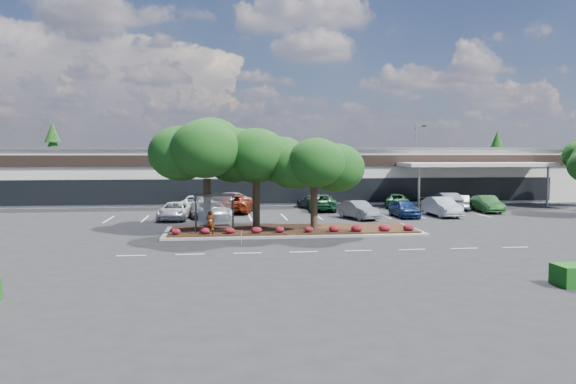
{
  "coord_description": "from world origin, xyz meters",
  "views": [
    {
      "loc": [
        -7.17,
        -35.32,
        5.64
      ],
      "look_at": [
        -1.85,
        7.83,
        2.6
      ],
      "focal_mm": 35.0,
      "sensor_mm": 36.0,
      "label": 1
    }
  ],
  "objects": [
    {
      "name": "island_tree_east",
      "position": [
        -0.5,
        3.7,
        3.51
      ],
      "size": [
        5.8,
        5.8,
        6.5
      ],
      "primitive_type": null,
      "color": "#15350F",
      "rests_on": "landscape_island"
    },
    {
      "name": "retail_store",
      "position": [
        0.06,
        33.91,
        3.15
      ],
      "size": [
        80.4,
        25.2,
        6.25
      ],
      "color": "white",
      "rests_on": "ground"
    },
    {
      "name": "island_tree_west",
      "position": [
        -8.0,
        4.5,
        4.21
      ],
      "size": [
        7.2,
        7.2,
        7.89
      ],
      "primitive_type": null,
      "color": "#15350F",
      "rests_on": "landscape_island"
    },
    {
      "name": "survey_stake",
      "position": [
        -5.81,
        -1.0,
        0.59
      ],
      "size": [
        0.07,
        0.14,
        0.91
      ],
      "color": "#A08453",
      "rests_on": "ground"
    },
    {
      "name": "car_11",
      "position": [
        -6.15,
        21.11,
        0.86
      ],
      "size": [
        4.9,
        6.77,
        1.71
      ],
      "primitive_type": "imported",
      "rotation": [
        0.0,
        0.0,
        3.52
      ],
      "color": "#9A9FA7",
      "rests_on": "ground"
    },
    {
      "name": "car_13",
      "position": [
        2.31,
        20.81,
        0.69
      ],
      "size": [
        3.32,
        5.15,
        1.39
      ],
      "primitive_type": "imported",
      "rotation": [
        0.0,
        0.0,
        3.45
      ],
      "color": "#54555C",
      "rests_on": "ground"
    },
    {
      "name": "car_7",
      "position": [
        13.08,
        15.24,
        0.68
      ],
      "size": [
        2.23,
        4.81,
        1.36
      ],
      "primitive_type": "imported",
      "rotation": [
        0.0,
        0.0,
        -0.07
      ],
      "color": "#711B03",
      "rests_on": "ground"
    },
    {
      "name": "car_16",
      "position": [
        15.38,
        19.13,
        0.69
      ],
      "size": [
        3.51,
        5.39,
        1.38
      ],
      "primitive_type": "imported",
      "rotation": [
        0.0,
        0.0,
        3.41
      ],
      "color": "silver",
      "rests_on": "ground"
    },
    {
      "name": "conifer_north_west",
      "position": [
        -30.0,
        46.0,
        5.0
      ],
      "size": [
        4.4,
        4.4,
        10.0
      ],
      "primitive_type": "cone",
      "color": "#15350F",
      "rests_on": "ground"
    },
    {
      "name": "car_10",
      "position": [
        -5.43,
        17.74,
        0.85
      ],
      "size": [
        4.02,
        6.6,
        1.71
      ],
      "primitive_type": "imported",
      "rotation": [
        0.0,
        0.0,
        2.94
      ],
      "color": "maroon",
      "rests_on": "ground"
    },
    {
      "name": "car_6",
      "position": [
        12.52,
        12.36,
        0.85
      ],
      "size": [
        2.04,
        5.21,
        1.69
      ],
      "primitive_type": "imported",
      "rotation": [
        0.0,
        0.0,
        0.05
      ],
      "color": "#AFB2BB",
      "rests_on": "ground"
    },
    {
      "name": "car_5",
      "position": [
        8.95,
        12.07,
        0.77
      ],
      "size": [
        1.85,
        4.55,
        1.55
      ],
      "primitive_type": "imported",
      "rotation": [
        0.0,
        0.0,
        0.01
      ],
      "color": "navy",
      "rests_on": "ground"
    },
    {
      "name": "light_pole",
      "position": [
        15.75,
        27.99,
        3.96
      ],
      "size": [
        1.43,
        0.53,
        8.99
      ],
      "rotation": [
        0.0,
        0.0,
        -0.11
      ],
      "color": "gray",
      "rests_on": "ground"
    },
    {
      "name": "lane_markings",
      "position": [
        -0.14,
        10.42,
        0.01
      ],
      "size": [
        33.12,
        20.06,
        0.01
      ],
      "color": "silver",
      "rests_on": "ground"
    },
    {
      "name": "person_waiting",
      "position": [
        -7.77,
        1.95,
        1.04
      ],
      "size": [
        0.65,
        0.52,
        1.56
      ],
      "primitive_type": "imported",
      "rotation": [
        0.0,
        0.0,
        2.86
      ],
      "color": "#594C47",
      "rests_on": "landscape_island"
    },
    {
      "name": "car_15",
      "position": [
        15.32,
        18.12,
        0.85
      ],
      "size": [
        2.08,
        5.24,
        1.7
      ],
      "primitive_type": "imported",
      "rotation": [
        0.0,
        0.0,
        3.09
      ],
      "color": "#57565E",
      "rests_on": "ground"
    },
    {
      "name": "island_tree_mid",
      "position": [
        -4.5,
        5.2,
        3.92
      ],
      "size": [
        6.6,
        6.6,
        7.32
      ],
      "primitive_type": null,
      "color": "#15350F",
      "rests_on": "landscape_island"
    },
    {
      "name": "car_14",
      "position": [
        11.0,
        20.48,
        0.71
      ],
      "size": [
        3.64,
        5.57,
        1.42
      ],
      "primitive_type": "imported",
      "rotation": [
        0.0,
        0.0,
        2.87
      ],
      "color": "#1B4822",
      "rests_on": "ground"
    },
    {
      "name": "landscape_island",
      "position": [
        -2.0,
        4.0,
        0.12
      ],
      "size": [
        18.0,
        6.0,
        0.26
      ],
      "color": "gray",
      "rests_on": "ground"
    },
    {
      "name": "ground",
      "position": [
        0.0,
        0.0,
        0.0
      ],
      "size": [
        160.0,
        160.0,
        0.0
      ],
      "primitive_type": "plane",
      "color": "black",
      "rests_on": "ground"
    },
    {
      "name": "shrub_row",
      "position": [
        -2.0,
        1.9,
        0.51
      ],
      "size": [
        17.0,
        0.8,
        0.5
      ],
      "primitive_type": null,
      "color": "maroon",
      "rests_on": "landscape_island"
    },
    {
      "name": "car_0",
      "position": [
        -10.95,
        12.87,
        0.73
      ],
      "size": [
        2.88,
        5.43,
        1.45
      ],
      "primitive_type": "imported",
      "rotation": [
        0.0,
        0.0,
        -0.09
      ],
      "color": "silver",
      "rests_on": "ground"
    },
    {
      "name": "car_4",
      "position": [
        4.62,
        11.31,
        0.76
      ],
      "size": [
        3.04,
        4.91,
        1.53
      ],
      "primitive_type": "imported",
      "rotation": [
        0.0,
        0.0,
        0.33
      ],
      "color": "slate",
      "rests_on": "ground"
    },
    {
      "name": "conifer_north_east",
      "position": [
        34.0,
        44.0,
        4.5
      ],
      "size": [
        3.96,
        3.96,
        9.0
      ],
      "primitive_type": "cone",
      "color": "#15350F",
      "rests_on": "ground"
    },
    {
      "name": "car_8",
      "position": [
        18.11,
        15.13,
        0.79
      ],
      "size": [
        2.0,
        4.9,
        1.58
      ],
      "primitive_type": "imported",
      "rotation": [
        0.0,
        0.0,
        -0.07
      ],
      "color": "#205321",
      "rests_on": "ground"
    },
    {
      "name": "car_1",
      "position": [
        -7.81,
        12.81,
        0.74
      ],
      "size": [
        3.97,
        5.84,
        1.49
      ],
      "primitive_type": "imported",
      "rotation": [
        0.0,
        0.0,
        0.31
      ],
      "color": "silver",
      "rests_on": "ground"
    },
    {
      "name": "car_17",
      "position": [
        16.68,
        17.68,
        0.72
      ],
      "size": [
        3.15,
        4.64,
        1.45
      ],
      "primitive_type": "imported",
      "rotation": [
        0.0,
        0.0,
        2.73
      ],
      "color": "#B4BAC2",
      "rests_on": "ground"
    },
    {
      "name": "bus_shelter",
      "position": [
        -7.5,
        2.95,
        2.31
      ],
      "size": [
        2.75,
        1.55,
        2.59
      ],
      "color": "black",
      "rests_on": "landscape_island"
    },
    {
      "name": "car_9",
      "position": [
        -9.31,
        18.2,
        0.83
      ],
      "size": [
        3.37,
        6.2,
        1.65
      ],
      "primitive_type": "imported",
      "rotation": [
        0.0,
        0.0,
        3.03
      ],
      "color": "silver",
      "rests_on": "ground"
    },
    {
      "name": "car_2",
      "position": [
        -8.94,
        13.93,
        0.69
      ],
      "size": [
        2.12,
        4.21,
        1.37
      ],
      "primitive_type": "imported",
      "rotation": [
        0.0,
        0.0,
        0.13
      ],
      "color": "#535259",
      "rests_on": "ground"
    },
    {
      "name": "car_12",
      "position": [
        2.74,
        18.52,
        0.81
      ],
      "size": [
        3.23,
        6.05,
        1.62
      ],
      "primitive_type": "imported",
      "rotation": [
        0.0,
        0.0,
        3.05
      ],
      "color": "#184828",
      "rests_on": "ground"
    }
  ]
}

